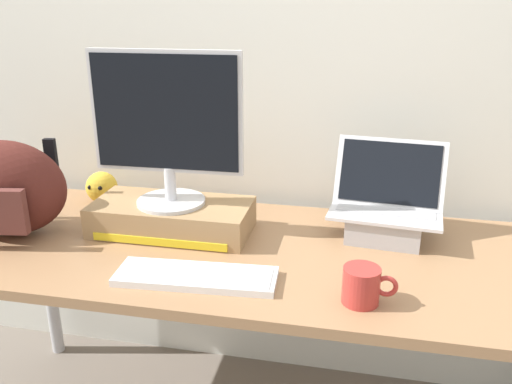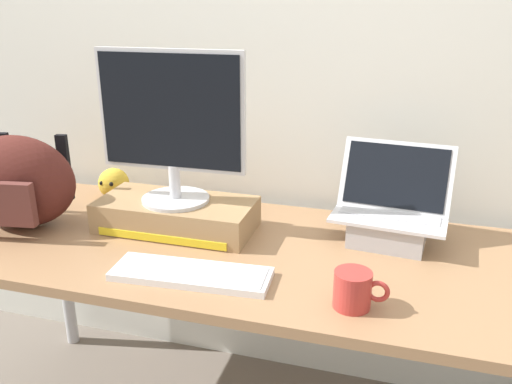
% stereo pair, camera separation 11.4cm
% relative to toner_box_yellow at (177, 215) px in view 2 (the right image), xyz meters
% --- Properties ---
extents(back_wall, '(7.00, 0.10, 2.60)m').
position_rel_toner_box_yellow_xyz_m(back_wall, '(0.29, 0.40, 0.53)').
color(back_wall, silver).
rests_on(back_wall, ground).
extents(desk, '(1.99, 0.73, 0.73)m').
position_rel_toner_box_yellow_xyz_m(desk, '(0.29, -0.07, -0.11)').
color(desk, '#99704C').
rests_on(desk, ground).
extents(toner_box_yellow, '(0.50, 0.24, 0.10)m').
position_rel_toner_box_yellow_xyz_m(toner_box_yellow, '(0.00, 0.00, 0.00)').
color(toner_box_yellow, '#9E7A51').
rests_on(toner_box_yellow, desk).
extents(desktop_monitor, '(0.47, 0.21, 0.47)m').
position_rel_toner_box_yellow_xyz_m(desktop_monitor, '(0.00, -0.00, 0.29)').
color(desktop_monitor, silver).
rests_on(desktop_monitor, toner_box_yellow).
extents(open_laptop, '(0.35, 0.25, 0.29)m').
position_rel_toner_box_yellow_xyz_m(open_laptop, '(0.66, 0.10, 0.02)').
color(open_laptop, '#ADADB2').
rests_on(open_laptop, desk).
extents(external_keyboard, '(0.43, 0.16, 0.02)m').
position_rel_toner_box_yellow_xyz_m(external_keyboard, '(0.17, -0.29, -0.04)').
color(external_keyboard, white).
rests_on(external_keyboard, desk).
extents(messenger_backpack, '(0.40, 0.29, 0.30)m').
position_rel_toner_box_yellow_xyz_m(messenger_backpack, '(-0.49, -0.12, 0.10)').
color(messenger_backpack, '#4C1E19').
rests_on(messenger_backpack, desk).
extents(coffee_mug, '(0.13, 0.09, 0.09)m').
position_rel_toner_box_yellow_xyz_m(coffee_mug, '(0.60, -0.31, -0.00)').
color(coffee_mug, '#B2332D').
rests_on(coffee_mug, desk).
extents(plush_toy, '(0.11, 0.11, 0.11)m').
position_rel_toner_box_yellow_xyz_m(plush_toy, '(-0.34, 0.20, 0.01)').
color(plush_toy, gold).
rests_on(plush_toy, desk).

